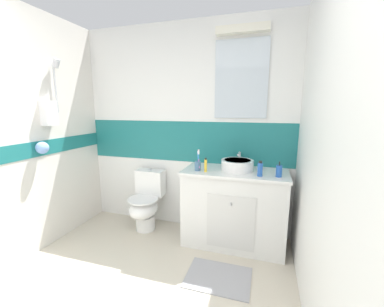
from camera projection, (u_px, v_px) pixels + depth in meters
ground_plane at (140, 289)px, 2.07m from camera, size 3.20×3.48×0.04m
wall_back_tiled at (187, 128)px, 3.00m from camera, size 3.20×0.20×2.50m
wall_left_shower_alcove at (5, 137)px, 2.23m from camera, size 0.24×3.48×2.50m
wall_right_plain at (332, 153)px, 1.44m from camera, size 0.10×3.48×2.50m
vanity_cabinet at (234, 207)px, 2.67m from camera, size 1.11×0.55×0.85m
sink_basin at (237, 165)px, 2.60m from camera, size 0.35×0.39×0.17m
toilet at (146, 202)px, 3.02m from camera, size 0.37×0.50×0.74m
toothbrush_cup at (198, 165)px, 2.58m from camera, size 0.06×0.06×0.23m
soap_dispenser at (279, 171)px, 2.34m from camera, size 0.06×0.06×0.16m
toothpaste_tube_upright at (206, 165)px, 2.53m from camera, size 0.03×0.03×0.15m
deodorant_spray_can at (260, 169)px, 2.37m from camera, size 0.05×0.05×0.15m
bath_mat at (218, 277)px, 2.18m from camera, size 0.58×0.43×0.01m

